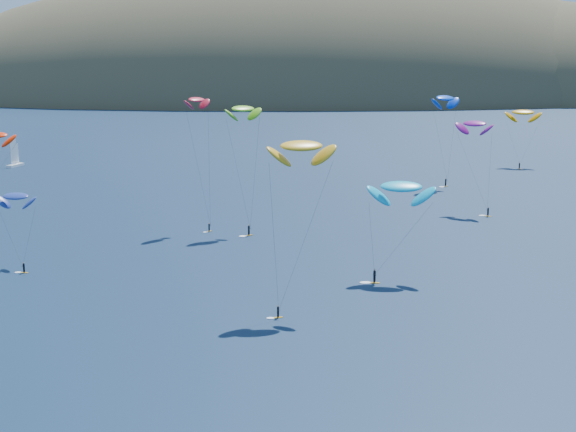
# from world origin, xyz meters

# --- Properties ---
(island) EXTENTS (730.00, 300.00, 210.00)m
(island) POSITION_xyz_m (39.40, 562.36, -10.74)
(island) COLOR #3D3526
(island) RESTS_ON ground
(sailboat) EXTENTS (8.38, 7.36, 10.03)m
(sailboat) POSITION_xyz_m (-83.27, 198.35, 0.88)
(sailboat) COLOR white
(sailboat) RESTS_ON ground
(kitesurfer_2) EXTENTS (9.98, 11.02, 24.77)m
(kitesurfer_2) POSITION_xyz_m (-1.80, 64.16, 22.16)
(kitesurfer_2) COLOR #C78C16
(kitesurfer_2) RESTS_ON ground
(kitesurfer_3) EXTENTS (8.52, 12.84, 25.86)m
(kitesurfer_3) POSITION_xyz_m (-11.24, 113.08, 23.57)
(kitesurfer_3) COLOR #C78C16
(kitesurfer_3) RESTS_ON ground
(kitesurfer_4) EXTENTS (10.21, 9.42, 25.31)m
(kitesurfer_4) POSITION_xyz_m (39.62, 162.62, 22.60)
(kitesurfer_4) COLOR #C78C16
(kitesurfer_4) RESTS_ON ground
(kitesurfer_5) EXTENTS (10.72, 8.48, 16.93)m
(kitesurfer_5) POSITION_xyz_m (14.41, 77.54, 14.10)
(kitesurfer_5) COLOR #C78C16
(kitesurfer_5) RESTS_ON ground
(kitesurfer_6) EXTENTS (8.84, 12.95, 21.39)m
(kitesurfer_6) POSITION_xyz_m (39.02, 129.59, 19.04)
(kitesurfer_6) COLOR #C78C16
(kitesurfer_6) RESTS_ON ground
(kitesurfer_9) EXTENTS (6.35, 11.44, 27.05)m
(kitesurfer_9) POSITION_xyz_m (-20.52, 115.84, 25.18)
(kitesurfer_9) COLOR #C78C16
(kitesurfer_9) RESTS_ON ground
(kitesurfer_10) EXTENTS (7.45, 10.30, 13.06)m
(kitesurfer_10) POSITION_xyz_m (-48.58, 87.17, 11.08)
(kitesurfer_10) COLOR #C78C16
(kitesurfer_10) RESTS_ON ground
(kitesurfer_11) EXTENTS (11.01, 12.78, 19.02)m
(kitesurfer_11) POSITION_xyz_m (71.50, 197.66, 16.15)
(kitesurfer_11) COLOR #C78C16
(kitesurfer_11) RESTS_ON ground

